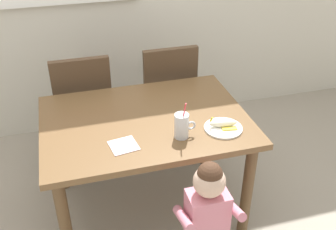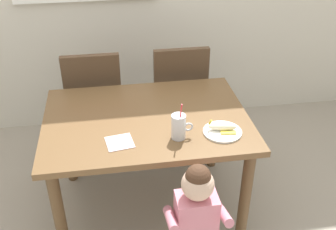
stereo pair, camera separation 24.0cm
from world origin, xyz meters
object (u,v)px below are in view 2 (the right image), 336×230
at_px(dining_table, 147,131).
at_px(peeled_banana, 223,127).
at_px(snack_plate, 222,132).
at_px(toddler_standing, 196,213).
at_px(dining_chair_right, 178,92).
at_px(dining_chair_left, 95,99).
at_px(paper_napkin, 120,142).
at_px(milk_cup, 179,128).

height_order(dining_table, peeled_banana, peeled_banana).
distance_m(snack_plate, peeled_banana, 0.03).
bearing_deg(dining_table, toddler_standing, -73.39).
bearing_deg(dining_chair_right, snack_plate, 95.86).
bearing_deg(dining_table, dining_chair_left, 116.86).
distance_m(dining_chair_left, paper_napkin, 0.96).
distance_m(milk_cup, peeled_banana, 0.27).
xyz_separation_m(dining_table, peeled_banana, (0.43, -0.23, 0.14)).
xyz_separation_m(toddler_standing, peeled_banana, (0.24, 0.40, 0.26)).
relative_size(toddler_standing, peeled_banana, 4.80).
relative_size(dining_table, snack_plate, 5.57).
relative_size(dining_table, toddler_standing, 1.53).
height_order(dining_table, paper_napkin, paper_napkin).
relative_size(dining_table, dining_chair_left, 1.33).
relative_size(dining_chair_left, milk_cup, 3.88).
bearing_deg(toddler_standing, paper_napkin, 133.81).
relative_size(milk_cup, peeled_banana, 1.42).
distance_m(milk_cup, snack_plate, 0.27).
distance_m(dining_chair_left, toddler_standing, 1.41).
bearing_deg(dining_table, snack_plate, -29.79).
height_order(milk_cup, snack_plate, milk_cup).
relative_size(dining_table, dining_chair_right, 1.33).
bearing_deg(dining_table, milk_cup, -57.45).
distance_m(dining_chair_left, milk_cup, 1.08).
relative_size(peeled_banana, paper_napkin, 1.16).
relative_size(snack_plate, paper_napkin, 1.53).
height_order(snack_plate, paper_napkin, snack_plate).
distance_m(dining_chair_left, peeled_banana, 1.21).
bearing_deg(milk_cup, toddler_standing, -85.71).
bearing_deg(dining_table, peeled_banana, -28.42).
relative_size(dining_chair_right, milk_cup, 3.88).
xyz_separation_m(toddler_standing, paper_napkin, (-0.37, 0.39, 0.23)).
bearing_deg(dining_chair_right, paper_napkin, 61.25).
xyz_separation_m(toddler_standing, milk_cup, (-0.03, 0.38, 0.29)).
relative_size(toddler_standing, milk_cup, 3.39).
bearing_deg(snack_plate, paper_napkin, -179.35).
bearing_deg(dining_chair_right, toddler_standing, 83.90).
height_order(dining_table, toddler_standing, toddler_standing).
xyz_separation_m(dining_table, dining_chair_left, (-0.34, 0.67, -0.11)).
bearing_deg(snack_plate, dining_table, 150.21).
bearing_deg(dining_chair_left, milk_cup, 118.48).
xyz_separation_m(dining_table, snack_plate, (0.43, -0.24, 0.11)).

